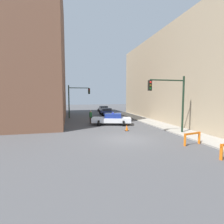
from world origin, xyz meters
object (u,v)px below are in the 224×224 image
Objects in this scene: parked_car_mid at (103,109)px; barrier_mid at (192,136)px; parked_car_near at (106,112)px; traffic_cone at (127,128)px; police_car at (112,119)px; traffic_light_near at (172,96)px; traffic_light_far at (76,97)px; pedestrian_crossing at (91,117)px.

parked_car_mid reaches higher than barrier_mid.
parked_car_near reaches higher than traffic_cone.
traffic_cone is (-2.89, 6.01, -0.30)m from barrier_mid.
police_car is 10.88m from parked_car_near.
parked_car_near is at bearing 98.24° from traffic_light_near.
traffic_light_far is 6.80m from parked_car_near.
traffic_light_far is 6.96m from pedestrian_crossing.
barrier_mid is at bearing -99.75° from traffic_light_near.
parked_car_mid is at bearing -72.16° from pedestrian_crossing.
police_car is 10.57m from barrier_mid.
police_car is 1.17× the size of parked_car_mid.
parked_car_near is at bearing 8.34° from police_car.
police_car is 3.03× the size of pedestrian_crossing.
police_car is at bearing 98.19° from traffic_cone.
barrier_mid is (1.06, -27.48, -0.06)m from parked_car_mid.
police_car is at bearing -63.62° from traffic_light_far.
police_car is 2.90m from pedestrian_crossing.
parked_car_near is 2.76× the size of barrier_mid.
pedestrian_crossing is at bearing 116.64° from barrier_mid.
traffic_cone is at bearing 115.71° from barrier_mid.
barrier_mid is 6.68m from traffic_cone.
barrier_mid is at bearing 151.27° from pedestrian_crossing.
parked_car_near and parked_car_mid have the same top height.
pedestrian_crossing is at bearing 71.99° from police_car.
police_car is at bearing 179.72° from pedestrian_crossing.
traffic_cone is at bearing 152.26° from pedestrian_crossing.
traffic_light_near is at bearing 163.59° from pedestrian_crossing.
pedestrian_crossing is 6.38m from traffic_cone.
traffic_cone is at bearing -154.92° from police_car.
traffic_light_near is at bearing -33.91° from traffic_cone.
traffic_cone is (0.57, -3.97, -0.41)m from police_car.
police_car is 17.66m from parked_car_mid.
traffic_light_far is 1.20× the size of parked_car_near.
traffic_light_near is 1.00× the size of traffic_light_far.
traffic_light_far is 9.26m from police_car.
barrier_mid is 2.41× the size of traffic_cone.
traffic_light_near reaches higher than pedestrian_crossing.
traffic_light_near reaches higher than traffic_cone.
barrier_mid is at bearing -67.55° from traffic_light_far.
police_car is at bearing -96.90° from parked_car_near.
traffic_light_near is 1.21× the size of parked_car_mid.
parked_car_mid is (6.34, 9.55, -2.72)m from traffic_light_far.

